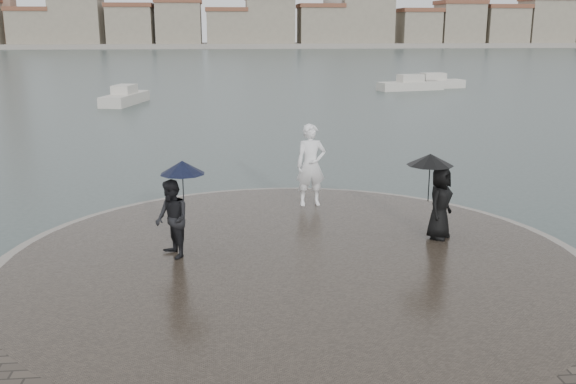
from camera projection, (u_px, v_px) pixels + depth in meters
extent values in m
plane|color=#2B3835|center=(318.00, 355.00, 10.17)|extent=(400.00, 400.00, 0.00)
cylinder|color=gray|center=(294.00, 266.00, 13.51)|extent=(12.50, 12.50, 0.32)
cylinder|color=#2D261E|center=(294.00, 265.00, 13.50)|extent=(11.90, 11.90, 0.36)
imported|color=white|center=(311.00, 165.00, 17.20)|extent=(0.84, 0.58, 2.21)
imported|color=black|center=(172.00, 219.00, 13.30)|extent=(0.92, 1.00, 1.65)
cylinder|color=black|center=(183.00, 193.00, 13.29)|extent=(0.02, 0.02, 0.90)
cone|color=black|center=(182.00, 167.00, 13.15)|extent=(0.94, 0.94, 0.28)
imported|color=black|center=(440.00, 203.00, 14.51)|extent=(0.93, 0.96, 1.66)
cylinder|color=black|center=(429.00, 182.00, 14.47)|extent=(0.02, 0.02, 0.90)
cone|color=black|center=(430.00, 159.00, 14.34)|extent=(1.06, 1.06, 0.26)
cube|color=gray|center=(227.00, 45.00, 167.12)|extent=(260.00, 20.00, 1.20)
cube|color=gray|center=(32.00, 30.00, 158.60)|extent=(10.00, 10.00, 9.00)
cube|color=brown|center=(30.00, 9.00, 157.35)|extent=(10.60, 10.60, 1.00)
cube|color=gray|center=(78.00, 24.00, 159.29)|extent=(12.00, 10.00, 12.00)
cube|color=gray|center=(131.00, 28.00, 160.80)|extent=(11.00, 10.00, 10.00)
cube|color=brown|center=(130.00, 5.00, 159.44)|extent=(11.60, 10.60, 1.00)
cube|color=gray|center=(179.00, 26.00, 161.85)|extent=(11.00, 10.00, 11.00)
cube|color=brown|center=(178.00, 1.00, 160.36)|extent=(11.60, 10.60, 1.00)
cube|color=gray|center=(227.00, 30.00, 163.26)|extent=(10.00, 10.00, 9.00)
cube|color=brown|center=(226.00, 10.00, 162.02)|extent=(10.60, 10.60, 1.00)
cube|color=gray|center=(270.00, 24.00, 163.96)|extent=(12.00, 10.00, 12.00)
cube|color=gray|center=(320.00, 28.00, 165.47)|extent=(11.00, 10.00, 10.00)
cube|color=brown|center=(320.00, 6.00, 164.10)|extent=(11.60, 10.60, 1.00)
cube|color=gray|center=(366.00, 22.00, 166.26)|extent=(13.00, 10.00, 13.00)
cube|color=gray|center=(418.00, 30.00, 168.12)|extent=(10.00, 10.00, 9.00)
cube|color=brown|center=(419.00, 10.00, 166.88)|extent=(10.60, 10.60, 1.00)
cube|color=gray|center=(459.00, 26.00, 168.94)|extent=(11.00, 10.00, 11.00)
cube|color=brown|center=(460.00, 2.00, 167.45)|extent=(11.60, 10.60, 1.00)
cube|color=gray|center=(503.00, 28.00, 170.23)|extent=(11.00, 10.00, 10.00)
cube|color=brown|center=(504.00, 7.00, 168.87)|extent=(11.60, 10.60, 1.00)
cube|color=gray|center=(546.00, 24.00, 171.15)|extent=(12.00, 10.00, 12.00)
sphere|color=gray|center=(342.00, 0.00, 166.24)|extent=(10.00, 10.00, 10.00)
cube|color=beige|center=(410.00, 87.00, 53.35)|extent=(5.72, 2.82, 0.90)
cube|color=beige|center=(410.00, 80.00, 53.20)|extent=(2.22, 1.63, 0.90)
cube|color=beige|center=(433.00, 85.00, 55.16)|extent=(5.70, 2.62, 0.90)
cube|color=beige|center=(433.00, 78.00, 55.01)|extent=(2.19, 1.56, 0.90)
cube|color=beige|center=(125.00, 100.00, 43.65)|extent=(2.78, 5.72, 0.90)
cube|color=beige|center=(125.00, 92.00, 43.50)|extent=(1.61, 2.22, 0.90)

